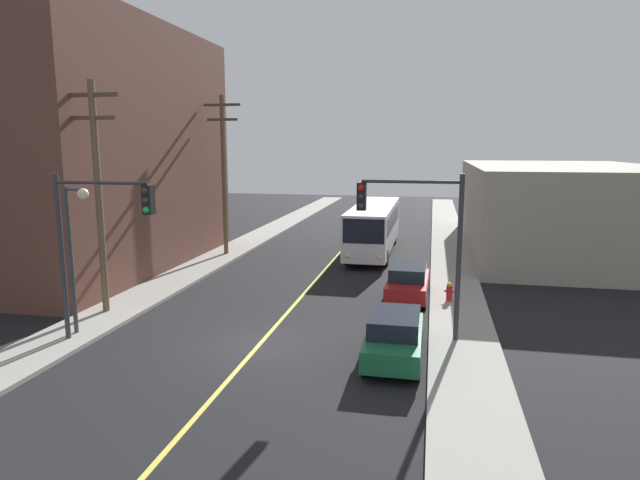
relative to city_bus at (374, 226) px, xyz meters
The scene contains 15 objects.
ground_plane 18.40m from the city_bus, 96.90° to the right, with size 120.00×120.00×0.00m, color black.
sidewalk_left 12.62m from the city_bus, 139.12° to the right, with size 2.50×90.00×0.15m, color gray.
sidewalk_right 9.77m from the city_bus, 58.31° to the right, with size 2.50×90.00×0.15m, color gray.
lane_stripe_center 4.27m from the city_bus, 124.67° to the right, with size 0.16×60.00×0.01m, color #D8CC4C.
building_left_brick 18.25m from the city_bus, 153.51° to the right, with size 10.00×17.88×13.74m.
building_right_warehouse 12.84m from the city_bus, 15.98° to the left, with size 12.00×21.34×5.81m.
city_bus is the anchor object (origin of this frame).
parked_car_green 18.80m from the city_bus, 81.84° to the right, with size 1.83×4.40×1.62m.
parked_car_red 11.45m from the city_bus, 75.93° to the right, with size 1.91×4.44×1.62m.
utility_pole_near 19.03m from the city_bus, 121.42° to the right, with size 2.40×0.28×9.56m.
utility_pole_mid 10.55m from the city_bus, 162.19° to the right, with size 2.40×0.28×10.06m.
traffic_signal_left_corner 20.89m from the city_bus, 111.53° to the right, with size 3.75×0.48×6.00m.
traffic_signal_right_corner 17.08m from the city_bus, 79.04° to the right, with size 3.75×0.48×6.00m.
street_lamp_left 20.82m from the city_bus, 115.81° to the right, with size 0.98×0.40×5.50m.
fire_hydrant 12.41m from the city_bus, 67.89° to the right, with size 0.44×0.26×0.84m.
Camera 1 is at (5.95, -17.97, 7.12)m, focal length 30.70 mm.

